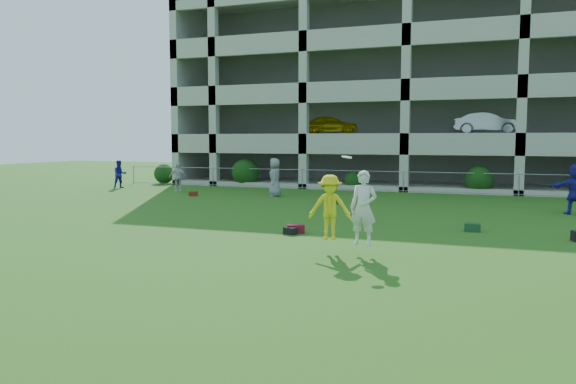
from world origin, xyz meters
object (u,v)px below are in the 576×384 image
at_px(frisbee_contest, 341,207).
at_px(parking_garage, 424,95).
at_px(bystander_a, 120,174).
at_px(bystander_b, 178,177).
at_px(bystander_c, 275,177).
at_px(bystander_d, 576,189).

height_order(frisbee_contest, parking_garage, parking_garage).
height_order(bystander_a, bystander_b, bystander_a).
relative_size(bystander_c, frisbee_contest, 0.87).
height_order(bystander_a, parking_garage, parking_garage).
xyz_separation_m(bystander_a, bystander_c, (10.66, -1.31, 0.15)).
bearing_deg(bystander_b, parking_garage, 17.31).
xyz_separation_m(bystander_c, frisbee_contest, (7.03, -12.99, 0.22)).
bearing_deg(parking_garage, bystander_a, -144.01).
bearing_deg(bystander_c, bystander_d, 58.90).
distance_m(bystander_b, parking_garage, 18.32).
distance_m(bystander_c, frisbee_contest, 14.77).
height_order(bystander_c, parking_garage, parking_garage).
xyz_separation_m(bystander_d, parking_garage, (-7.84, 15.69, 5.00)).
height_order(bystander_b, parking_garage, parking_garage).
xyz_separation_m(bystander_b, parking_garage, (12.09, 12.74, 5.20)).
bearing_deg(bystander_c, bystander_b, -116.92).
bearing_deg(bystander_c, frisbee_contest, 7.05).
relative_size(bystander_b, parking_garage, 0.05).
distance_m(bystander_b, bystander_d, 20.15).
xyz_separation_m(bystander_d, frisbee_contest, (-6.72, -10.63, 0.20)).
distance_m(bystander_d, parking_garage, 18.24).
distance_m(bystander_b, frisbee_contest, 18.96).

